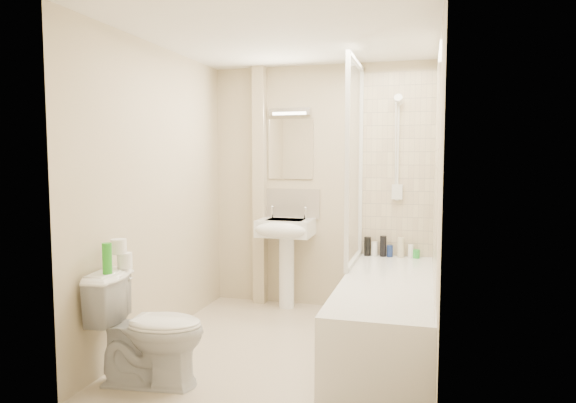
# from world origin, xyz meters

# --- Properties ---
(floor) EXTENTS (2.50, 2.50, 0.00)m
(floor) POSITION_xyz_m (0.00, 0.00, 0.00)
(floor) COLOR beige
(floor) RESTS_ON ground
(wall_back) EXTENTS (2.20, 0.02, 2.40)m
(wall_back) POSITION_xyz_m (0.00, 1.25, 1.20)
(wall_back) COLOR beige
(wall_back) RESTS_ON ground
(wall_left) EXTENTS (0.02, 2.50, 2.40)m
(wall_left) POSITION_xyz_m (-1.10, 0.00, 1.20)
(wall_left) COLOR beige
(wall_left) RESTS_ON ground
(wall_right) EXTENTS (0.02, 2.50, 2.40)m
(wall_right) POSITION_xyz_m (1.10, 0.00, 1.20)
(wall_right) COLOR beige
(wall_right) RESTS_ON ground
(ceiling) EXTENTS (2.20, 2.50, 0.02)m
(ceiling) POSITION_xyz_m (0.00, 0.00, 2.40)
(ceiling) COLOR white
(ceiling) RESTS_ON wall_back
(tile_back) EXTENTS (0.70, 0.01, 1.75)m
(tile_back) POSITION_xyz_m (0.75, 1.24, 1.42)
(tile_back) COLOR beige
(tile_back) RESTS_ON wall_back
(tile_right) EXTENTS (0.01, 2.10, 1.75)m
(tile_right) POSITION_xyz_m (1.09, 0.20, 1.42)
(tile_right) COLOR beige
(tile_right) RESTS_ON wall_right
(pipe_boxing) EXTENTS (0.12, 0.12, 2.40)m
(pipe_boxing) POSITION_xyz_m (-0.62, 1.19, 1.20)
(pipe_boxing) COLOR beige
(pipe_boxing) RESTS_ON ground
(splashback) EXTENTS (0.60, 0.02, 0.30)m
(splashback) POSITION_xyz_m (-0.31, 1.24, 1.03)
(splashback) COLOR beige
(splashback) RESTS_ON wall_back
(mirror) EXTENTS (0.46, 0.01, 0.60)m
(mirror) POSITION_xyz_m (-0.31, 1.24, 1.58)
(mirror) COLOR white
(mirror) RESTS_ON wall_back
(strip_light) EXTENTS (0.42, 0.07, 0.07)m
(strip_light) POSITION_xyz_m (-0.31, 1.22, 1.95)
(strip_light) COLOR silver
(strip_light) RESTS_ON wall_back
(bathtub) EXTENTS (0.70, 2.10, 0.55)m
(bathtub) POSITION_xyz_m (0.75, 0.20, 0.29)
(bathtub) COLOR white
(bathtub) RESTS_ON ground
(shower_screen) EXTENTS (0.04, 0.92, 1.80)m
(shower_screen) POSITION_xyz_m (0.40, 0.80, 1.45)
(shower_screen) COLOR white
(shower_screen) RESTS_ON bathtub
(shower_fixture) EXTENTS (0.10, 0.16, 0.99)m
(shower_fixture) POSITION_xyz_m (0.75, 1.19, 1.55)
(shower_fixture) COLOR white
(shower_fixture) RESTS_ON wall_back
(pedestal_sink) EXTENTS (0.53, 0.48, 1.01)m
(pedestal_sink) POSITION_xyz_m (-0.31, 1.01, 0.71)
(pedestal_sink) COLOR white
(pedestal_sink) RESTS_ON ground
(bottle_black_a) EXTENTS (0.07, 0.07, 0.18)m
(bottle_black_a) POSITION_xyz_m (0.48, 1.16, 0.64)
(bottle_black_a) COLOR black
(bottle_black_a) RESTS_ON bathtub
(bottle_white_a) EXTENTS (0.06, 0.06, 0.14)m
(bottle_white_a) POSITION_xyz_m (0.55, 1.16, 0.62)
(bottle_white_a) COLOR white
(bottle_white_a) RESTS_ON bathtub
(bottle_black_b) EXTENTS (0.06, 0.06, 0.20)m
(bottle_black_b) POSITION_xyz_m (0.63, 1.16, 0.65)
(bottle_black_b) COLOR black
(bottle_black_b) RESTS_ON bathtub
(bottle_blue) EXTENTS (0.06, 0.06, 0.11)m
(bottle_blue) POSITION_xyz_m (0.69, 1.16, 0.61)
(bottle_blue) COLOR navy
(bottle_blue) RESTS_ON bathtub
(bottle_cream) EXTENTS (0.06, 0.06, 0.19)m
(bottle_cream) POSITION_xyz_m (0.80, 1.16, 0.65)
(bottle_cream) COLOR beige
(bottle_cream) RESTS_ON bathtub
(bottle_white_b) EXTENTS (0.05, 0.05, 0.13)m
(bottle_white_b) POSITION_xyz_m (0.89, 1.16, 0.61)
(bottle_white_b) COLOR white
(bottle_white_b) RESTS_ON bathtub
(bottle_green) EXTENTS (0.07, 0.07, 0.08)m
(bottle_green) POSITION_xyz_m (0.94, 1.16, 0.59)
(bottle_green) COLOR green
(bottle_green) RESTS_ON bathtub
(toilet) EXTENTS (0.59, 0.83, 0.75)m
(toilet) POSITION_xyz_m (-0.72, -0.83, 0.37)
(toilet) COLOR white
(toilet) RESTS_ON ground
(toilet_roll_lower) EXTENTS (0.10, 0.10, 0.10)m
(toilet_roll_lower) POSITION_xyz_m (-0.95, -0.73, 0.80)
(toilet_roll_lower) COLOR white
(toilet_roll_lower) RESTS_ON toilet
(toilet_roll_upper) EXTENTS (0.10, 0.10, 0.10)m
(toilet_roll_upper) POSITION_xyz_m (-0.98, -0.76, 0.90)
(toilet_roll_upper) COLOR white
(toilet_roll_upper) RESTS_ON toilet_roll_lower
(green_bottle) EXTENTS (0.06, 0.06, 0.20)m
(green_bottle) POSITION_xyz_m (-0.96, -0.91, 0.85)
(green_bottle) COLOR green
(green_bottle) RESTS_ON toilet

